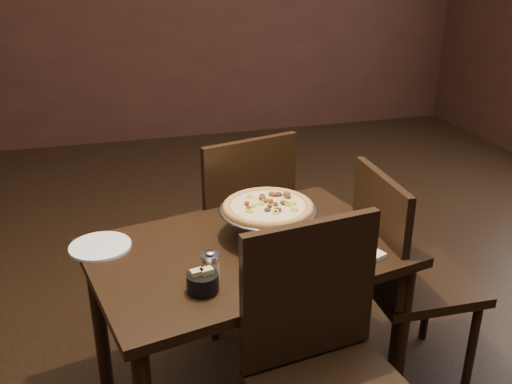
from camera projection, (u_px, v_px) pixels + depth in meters
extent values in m
cube|color=black|center=(246.00, 252.00, 2.06)|extent=(1.22, 0.93, 0.04)
cylinder|color=black|center=(401.00, 339.00, 2.14)|extent=(0.05, 0.05, 0.65)
cylinder|color=black|center=(100.00, 322.00, 2.24)|extent=(0.05, 0.05, 0.65)
cylinder|color=black|center=(312.00, 264.00, 2.65)|extent=(0.05, 0.05, 0.65)
cylinder|color=#B8B8BF|center=(268.00, 236.00, 2.13)|extent=(0.12, 0.12, 0.01)
cylinder|color=#B8B8BF|center=(268.00, 223.00, 2.11)|extent=(0.03, 0.03, 0.10)
cylinder|color=#B8B8BF|center=(268.00, 211.00, 2.09)|extent=(0.09, 0.09, 0.01)
cylinder|color=gray|center=(268.00, 210.00, 2.09)|extent=(0.35, 0.35, 0.01)
torus|color=gray|center=(268.00, 209.00, 2.08)|extent=(0.36, 0.36, 0.01)
cylinder|color=brown|center=(268.00, 208.00, 2.08)|extent=(0.32, 0.32, 0.01)
torus|color=brown|center=(268.00, 207.00, 2.08)|extent=(0.34, 0.34, 0.03)
cylinder|color=tan|center=(268.00, 206.00, 2.08)|extent=(0.28, 0.28, 0.01)
cylinder|color=beige|center=(211.00, 270.00, 1.83)|extent=(0.06, 0.06, 0.08)
cylinder|color=#B8B8BF|center=(210.00, 257.00, 1.82)|extent=(0.06, 0.06, 0.02)
ellipsoid|color=#B8B8BF|center=(210.00, 253.00, 1.81)|extent=(0.03, 0.03, 0.01)
cylinder|color=maroon|center=(261.00, 253.00, 1.93)|extent=(0.06, 0.06, 0.08)
cylinder|color=#B8B8BF|center=(261.00, 240.00, 1.91)|extent=(0.07, 0.07, 0.02)
ellipsoid|color=#B8B8BF|center=(261.00, 235.00, 1.90)|extent=(0.04, 0.04, 0.01)
cylinder|color=black|center=(203.00, 282.00, 1.78)|extent=(0.10, 0.10, 0.06)
cube|color=#CFB977|center=(197.00, 279.00, 1.77)|extent=(0.04, 0.04, 0.07)
cube|color=#CFB977|center=(207.00, 278.00, 1.78)|extent=(0.04, 0.04, 0.07)
cube|color=white|center=(355.00, 254.00, 1.99)|extent=(0.20, 0.20, 0.02)
cylinder|color=white|center=(100.00, 246.00, 2.05)|extent=(0.22, 0.22, 0.01)
cylinder|color=white|center=(301.00, 280.00, 1.84)|extent=(0.22, 0.22, 0.01)
cone|color=#B8B8BF|center=(265.00, 221.00, 1.99)|extent=(0.12, 0.12, 0.00)
cylinder|color=black|center=(265.00, 221.00, 1.98)|extent=(0.04, 0.11, 0.02)
cube|color=black|center=(230.00, 228.00, 2.71)|extent=(0.54, 0.54, 0.04)
cube|color=black|center=(250.00, 191.00, 2.45)|extent=(0.44, 0.14, 0.46)
cylinder|color=black|center=(245.00, 247.00, 3.03)|extent=(0.04, 0.04, 0.43)
cylinder|color=black|center=(182.00, 264.00, 2.86)|extent=(0.04, 0.04, 0.43)
cylinder|color=black|center=(281.00, 278.00, 2.74)|extent=(0.04, 0.04, 0.43)
cylinder|color=black|center=(214.00, 299.00, 2.58)|extent=(0.04, 0.04, 0.43)
cube|color=black|center=(310.00, 291.00, 1.72)|extent=(0.45, 0.09, 0.47)
cube|color=black|center=(417.00, 281.00, 2.30)|extent=(0.44, 0.44, 0.04)
cube|color=black|center=(379.00, 231.00, 2.16)|extent=(0.04, 0.43, 0.45)
cylinder|color=black|center=(472.00, 347.00, 2.28)|extent=(0.04, 0.04, 0.42)
cylinder|color=black|center=(427.00, 300.00, 2.59)|extent=(0.04, 0.04, 0.42)
cylinder|color=black|center=(392.00, 361.00, 2.20)|extent=(0.04, 0.04, 0.42)
cylinder|color=black|center=(357.00, 311.00, 2.51)|extent=(0.04, 0.04, 0.42)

